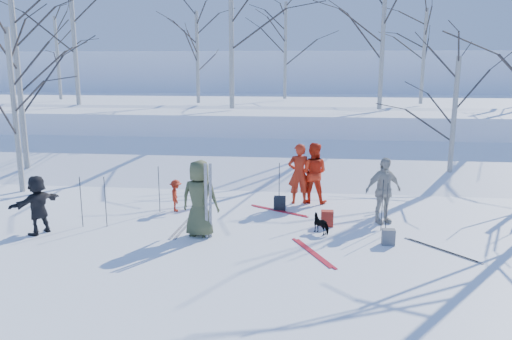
# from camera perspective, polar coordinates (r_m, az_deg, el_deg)

# --- Properties ---
(ground) EXTENTS (120.00, 120.00, 0.00)m
(ground) POSITION_cam_1_polar(r_m,az_deg,el_deg) (12.73, -0.75, -7.16)
(ground) COLOR white
(ground) RESTS_ON ground
(snow_ramp) EXTENTS (70.00, 9.49, 4.12)m
(snow_ramp) POSITION_cam_1_polar(r_m,az_deg,el_deg) (19.41, 1.78, 0.09)
(snow_ramp) COLOR white
(snow_ramp) RESTS_ON ground
(snow_plateau) EXTENTS (70.00, 18.00, 2.20)m
(snow_plateau) POSITION_cam_1_polar(r_m,az_deg,el_deg) (29.13, 3.36, 5.83)
(snow_plateau) COLOR white
(snow_plateau) RESTS_ON ground
(far_hill) EXTENTS (90.00, 30.00, 6.00)m
(far_hill) POSITION_cam_1_polar(r_m,az_deg,el_deg) (49.99, 4.66, 9.61)
(far_hill) COLOR white
(far_hill) RESTS_ON ground
(skier_olive_center) EXTENTS (1.01, 0.73, 1.91)m
(skier_olive_center) POSITION_cam_1_polar(r_m,az_deg,el_deg) (12.30, -6.46, -3.25)
(skier_olive_center) COLOR #444A2C
(skier_olive_center) RESTS_ON ground
(skier_red_north) EXTENTS (0.74, 0.55, 1.85)m
(skier_red_north) POSITION_cam_1_polar(r_m,az_deg,el_deg) (15.12, 4.93, -0.43)
(skier_red_north) COLOR #AC2410
(skier_red_north) RESTS_ON ground
(skier_redor_behind) EXTENTS (1.02, 0.86, 1.85)m
(skier_redor_behind) POSITION_cam_1_polar(r_m,az_deg,el_deg) (15.28, 6.54, -0.32)
(skier_redor_behind) COLOR red
(skier_redor_behind) RESTS_ON ground
(skier_red_seated) EXTENTS (0.50, 0.67, 0.93)m
(skier_red_seated) POSITION_cam_1_polar(r_m,az_deg,el_deg) (14.56, -9.14, -2.90)
(skier_red_seated) COLOR #AC2410
(skier_red_seated) RESTS_ON ground
(skier_cream_east) EXTENTS (1.13, 0.82, 1.78)m
(skier_cream_east) POSITION_cam_1_polar(r_m,az_deg,el_deg) (13.67, 14.33, -2.27)
(skier_cream_east) COLOR beige
(skier_cream_east) RESTS_ON ground
(skier_grey_west) EXTENTS (1.00, 1.44, 1.50)m
(skier_grey_west) POSITION_cam_1_polar(r_m,az_deg,el_deg) (13.59, -23.67, -3.65)
(skier_grey_west) COLOR black
(skier_grey_west) RESTS_ON ground
(dog) EXTENTS (0.60, 0.59, 0.49)m
(dog) POSITION_cam_1_polar(r_m,az_deg,el_deg) (12.72, 7.51, -6.11)
(dog) COLOR black
(dog) RESTS_ON ground
(upright_ski_left) EXTENTS (0.10, 0.16, 1.90)m
(upright_ski_left) POSITION_cam_1_polar(r_m,az_deg,el_deg) (12.05, -5.72, -3.60)
(upright_ski_left) COLOR silver
(upright_ski_left) RESTS_ON ground
(upright_ski_right) EXTENTS (0.14, 0.23, 1.89)m
(upright_ski_right) POSITION_cam_1_polar(r_m,az_deg,el_deg) (12.07, -5.24, -3.57)
(upright_ski_right) COLOR silver
(upright_ski_right) RESTS_ON ground
(ski_pair_a) EXTENTS (2.09, 2.10, 0.02)m
(ski_pair_a) POSITION_cam_1_polar(r_m,az_deg,el_deg) (12.33, 20.45, -8.56)
(ski_pair_a) COLOR silver
(ski_pair_a) RESTS_ON ground
(ski_pair_b) EXTENTS (1.73, 2.06, 0.02)m
(ski_pair_b) POSITION_cam_1_polar(r_m,az_deg,el_deg) (11.48, 6.53, -9.38)
(ski_pair_b) COLOR red
(ski_pair_b) RESTS_ON ground
(ski_pair_c) EXTENTS (1.84, 2.07, 0.02)m
(ski_pair_c) POSITION_cam_1_polar(r_m,az_deg,el_deg) (14.51, 2.62, -4.68)
(ski_pair_c) COLOR red
(ski_pair_c) RESTS_ON ground
(ski_pair_d) EXTENTS (0.37, 1.92, 0.02)m
(ski_pair_d) POSITION_cam_1_polar(r_m,az_deg,el_deg) (13.25, -8.31, -6.45)
(ski_pair_d) COLOR silver
(ski_pair_d) RESTS_ON ground
(ski_pole_a) EXTENTS (0.02, 0.02, 1.34)m
(ski_pole_a) POSITION_cam_1_polar(r_m,az_deg,el_deg) (13.07, 14.23, -3.94)
(ski_pole_a) COLOR black
(ski_pole_a) RESTS_ON ground
(ski_pole_b) EXTENTS (0.02, 0.02, 1.34)m
(ski_pole_b) POSITION_cam_1_polar(r_m,az_deg,el_deg) (14.51, -11.02, -2.19)
(ski_pole_b) COLOR black
(ski_pole_b) RESTS_ON ground
(ski_pole_c) EXTENTS (0.02, 0.02, 1.34)m
(ski_pole_c) POSITION_cam_1_polar(r_m,az_deg,el_deg) (14.74, 2.67, -1.74)
(ski_pole_c) COLOR black
(ski_pole_c) RESTS_ON ground
(ski_pole_d) EXTENTS (0.02, 0.02, 1.34)m
(ski_pole_d) POSITION_cam_1_polar(r_m,az_deg,el_deg) (13.74, -19.35, -3.47)
(ski_pole_d) COLOR black
(ski_pole_d) RESTS_ON ground
(ski_pole_e) EXTENTS (0.02, 0.02, 1.34)m
(ski_pole_e) POSITION_cam_1_polar(r_m,az_deg,el_deg) (13.57, -16.83, -3.50)
(ski_pole_e) COLOR black
(ski_pole_e) RESTS_ON ground
(ski_pole_f) EXTENTS (0.02, 0.02, 1.34)m
(ski_pole_f) POSITION_cam_1_polar(r_m,az_deg,el_deg) (12.72, 14.70, -4.40)
(ski_pole_f) COLOR black
(ski_pole_f) RESTS_ON ground
(backpack_red) EXTENTS (0.32, 0.22, 0.42)m
(backpack_red) POSITION_cam_1_polar(r_m,az_deg,el_deg) (13.27, 8.13, -5.50)
(backpack_red) COLOR #A82619
(backpack_red) RESTS_ON ground
(backpack_grey) EXTENTS (0.30, 0.20, 0.38)m
(backpack_grey) POSITION_cam_1_polar(r_m,az_deg,el_deg) (12.26, 14.89, -7.41)
(backpack_grey) COLOR #575A5F
(backpack_grey) RESTS_ON ground
(backpack_dark) EXTENTS (0.34, 0.24, 0.40)m
(backpack_dark) POSITION_cam_1_polar(r_m,az_deg,el_deg) (14.58, 2.73, -3.81)
(backpack_dark) COLOR black
(backpack_dark) RESTS_ON ground
(birch_plateau_b) EXTENTS (5.75, 5.75, 7.36)m
(birch_plateau_b) POSITION_cam_1_polar(r_m,az_deg,el_deg) (22.58, -2.86, 16.40)
(birch_plateau_b) COLOR silver
(birch_plateau_b) RESTS_ON snow_plateau
(birch_plateau_c) EXTENTS (5.48, 5.48, 6.98)m
(birch_plateau_c) POSITION_cam_1_polar(r_m,az_deg,el_deg) (25.97, -20.14, 14.73)
(birch_plateau_c) COLOR silver
(birch_plateau_c) RESTS_ON snow_plateau
(birch_plateau_d) EXTENTS (4.29, 4.29, 5.27)m
(birch_plateau_d) POSITION_cam_1_polar(r_m,az_deg,el_deg) (28.59, 3.37, 13.41)
(birch_plateau_d) COLOR silver
(birch_plateau_d) RESTS_ON snow_plateau
(birch_plateau_e) EXTENTS (4.83, 4.83, 6.05)m
(birch_plateau_e) POSITION_cam_1_polar(r_m,az_deg,el_deg) (22.73, 14.30, 14.37)
(birch_plateau_e) COLOR silver
(birch_plateau_e) RESTS_ON snow_plateau
(birch_plateau_g) EXTENTS (3.80, 3.80, 4.57)m
(birch_plateau_g) POSITION_cam_1_polar(r_m,az_deg,el_deg) (26.26, 18.62, 12.16)
(birch_plateau_g) COLOR silver
(birch_plateau_g) RESTS_ON snow_plateau
(birch_plateau_h) EXTENTS (3.73, 3.73, 4.47)m
(birch_plateau_h) POSITION_cam_1_polar(r_m,az_deg,el_deg) (30.02, -21.73, 11.76)
(birch_plateau_h) COLOR silver
(birch_plateau_h) RESTS_ON snow_plateau
(birch_plateau_i) EXTENTS (3.75, 3.75, 4.49)m
(birch_plateau_i) POSITION_cam_1_polar(r_m,az_deg,el_deg) (25.71, -6.72, 12.63)
(birch_plateau_i) COLOR silver
(birch_plateau_i) RESTS_ON snow_plateau
(birch_edge_a) EXTENTS (4.31, 4.31, 5.30)m
(birch_edge_a) POSITION_cam_1_polar(r_m,az_deg,el_deg) (18.00, -25.85, 6.00)
(birch_edge_a) COLOR silver
(birch_edge_a) RESTS_ON ground
(birch_edge_d) EXTENTS (5.27, 5.27, 6.67)m
(birch_edge_d) POSITION_cam_1_polar(r_m,az_deg,el_deg) (20.19, -25.42, 8.53)
(birch_edge_d) COLOR silver
(birch_edge_d) RESTS_ON ground
(birch_edge_e) EXTENTS (3.70, 3.70, 4.43)m
(birch_edge_e) POSITION_cam_1_polar(r_m,az_deg,el_deg) (18.42, 21.65, 5.10)
(birch_edge_e) COLOR silver
(birch_edge_e) RESTS_ON ground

